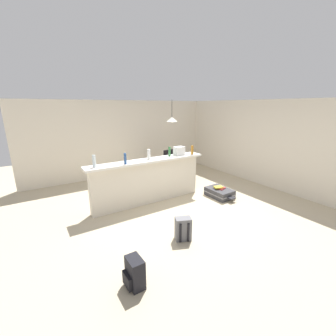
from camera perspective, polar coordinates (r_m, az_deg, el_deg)
The scene contains 19 objects.
ground_plane at distance 5.51m, azimuth 1.98°, elevation -9.51°, with size 13.00×13.00×0.05m, color #BCAD8E.
wall_back at distance 7.76m, azimuth -10.83°, elevation 7.54°, with size 6.60×0.10×2.50m, color silver.
wall_right at distance 7.42m, azimuth 20.67°, elevation 6.43°, with size 0.10×6.00×2.50m, color silver.
partition_half_wall at distance 5.42m, azimuth -5.07°, elevation -3.73°, with size 2.80×0.20×1.04m, color silver.
bar_countertop at distance 5.27m, azimuth -5.21°, elevation 1.88°, with size 2.96×0.40×0.05m, color white.
bottle_clear at distance 4.81m, azimuth -18.50°, elevation 1.67°, with size 0.07×0.07×0.26m, color silver.
bottle_blue at distance 4.91m, azimuth -10.98°, elevation 2.39°, with size 0.06×0.06×0.24m, color #284C89.
bottle_white at distance 5.26m, azimuth -4.94°, elevation 3.52°, with size 0.08×0.08×0.24m, color silver.
bottle_green at distance 5.58m, azimuth 0.40°, elevation 4.25°, with size 0.06×0.06×0.24m, color #2D6B38.
bottle_amber at distance 5.83m, azimuth 6.24°, elevation 4.64°, with size 0.07×0.07×0.23m, color #9E661E.
grocery_bag at distance 5.72m, azimuth 2.89°, elevation 4.44°, with size 0.26×0.18×0.22m, color silver.
dining_table at distance 6.96m, azimuth 1.35°, elevation 1.81°, with size 1.10×0.80×0.74m.
dining_chair_near_partition at distance 6.54m, azimuth 3.30°, elevation -0.32°, with size 0.41×0.41×0.93m.
dining_chair_far_side at distance 7.45m, azimuth -0.28°, elevation 1.72°, with size 0.43×0.43×0.93m.
pendant_lamp at distance 6.83m, azimuth 1.00°, elevation 12.43°, with size 0.34×0.34×0.69m.
suitcase_flat_charcoal at distance 6.03m, azimuth 13.13°, elevation -6.22°, with size 0.51×0.83×0.22m.
backpack_grey at distance 4.11m, azimuth 3.88°, elevation -15.37°, with size 0.33×0.31×0.42m.
backpack_black at distance 3.25m, azimuth -8.62°, elevation -25.24°, with size 0.25×0.28×0.42m.
book_stack at distance 5.99m, azimuth 13.17°, elevation -4.94°, with size 0.33×0.25×0.06m.
Camera 1 is at (-2.82, -4.10, 2.33)m, focal length 23.64 mm.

